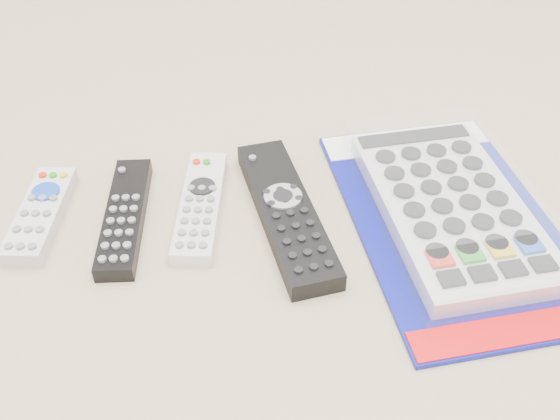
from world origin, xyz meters
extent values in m
plane|color=tan|center=(0.00, 0.00, 0.00)|extent=(5.00, 5.00, 0.00)
cube|color=#B9B9BC|center=(-0.25, 0.07, 0.01)|extent=(0.07, 0.15, 0.02)
cylinder|color=#163EAB|center=(-0.24, 0.09, 0.02)|extent=(0.04, 0.04, 0.00)
cube|color=black|center=(-0.15, 0.05, 0.01)|extent=(0.06, 0.19, 0.02)
cube|color=silver|center=(-0.07, 0.05, 0.01)|extent=(0.08, 0.18, 0.02)
cylinder|color=black|center=(-0.06, 0.07, 0.02)|extent=(0.04, 0.04, 0.00)
cube|color=black|center=(0.03, 0.02, 0.01)|extent=(0.08, 0.24, 0.02)
cylinder|color=silver|center=(0.03, 0.03, 0.02)|extent=(0.05, 0.05, 0.00)
cube|color=navy|center=(0.21, -0.02, 0.00)|extent=(0.23, 0.36, 0.01)
cube|color=white|center=(0.21, 0.13, 0.01)|extent=(0.21, 0.05, 0.00)
cube|color=red|center=(0.21, -0.18, 0.01)|extent=(0.21, 0.04, 0.00)
cube|color=silver|center=(0.21, -0.01, 0.02)|extent=(0.16, 0.28, 0.02)
cube|color=white|center=(0.21, -0.01, 0.03)|extent=(0.18, 0.30, 0.04)
camera|label=1|loc=(-0.07, -0.49, 0.49)|focal=40.00mm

